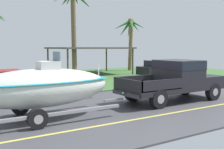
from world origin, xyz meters
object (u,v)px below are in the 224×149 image
at_px(carport_awning, 90,49).
at_px(palm_tree_near_left, 74,10).
at_px(boat_on_trailer, 41,88).
at_px(pickup_truck_towing, 177,78).
at_px(parked_sedan_near, 163,68).
at_px(palm_tree_far_left, 130,33).

bearing_deg(carport_awning, palm_tree_near_left, -141.21).
bearing_deg(boat_on_trailer, pickup_truck_towing, -0.00).
distance_m(pickup_truck_towing, palm_tree_near_left, 11.97).
bearing_deg(parked_sedan_near, palm_tree_near_left, 160.68).
bearing_deg(pickup_truck_towing, palm_tree_near_left, 91.22).
height_order(parked_sedan_near, carport_awning, carport_awning).
bearing_deg(parked_sedan_near, boat_on_trailer, -147.61).
xyz_separation_m(pickup_truck_towing, palm_tree_near_left, (-0.24, 11.12, 4.43)).
relative_size(parked_sedan_near, palm_tree_far_left, 0.83).
relative_size(carport_awning, palm_tree_far_left, 1.22).
height_order(parked_sedan_near, palm_tree_far_left, palm_tree_far_left).
height_order(boat_on_trailer, palm_tree_near_left, palm_tree_near_left).
relative_size(palm_tree_near_left, palm_tree_far_left, 1.31).
bearing_deg(pickup_truck_towing, carport_awning, 80.50).
relative_size(parked_sedan_near, palm_tree_near_left, 0.63).
height_order(boat_on_trailer, parked_sedan_near, boat_on_trailer).
distance_m(parked_sedan_near, palm_tree_far_left, 6.80).
height_order(pickup_truck_towing, palm_tree_far_left, palm_tree_far_left).
bearing_deg(boat_on_trailer, carport_awning, 56.27).
distance_m(pickup_truck_towing, palm_tree_far_left, 16.63).
height_order(carport_awning, palm_tree_far_left, palm_tree_far_left).
height_order(pickup_truck_towing, boat_on_trailer, boat_on_trailer).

